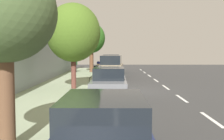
{
  "coord_description": "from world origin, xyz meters",
  "views": [
    {
      "loc": [
        0.45,
        16.01,
        2.38
      ],
      "look_at": [
        0.59,
        -2.25,
        1.1
      ],
      "focal_mm": 43.73,
      "sensor_mm": 36.0,
      "label": 1
    }
  ],
  "objects_px": {
    "parked_suv_green_nearest": "(111,63)",
    "street_tree_mid_block": "(73,33)",
    "cyclist_with_backpack": "(98,70)",
    "pedestrian_on_phone": "(75,64)",
    "street_tree_near_cyclist": "(91,38)",
    "bicycle_at_curb": "(101,80)",
    "parked_sedan_dark_blue_far": "(103,136)",
    "parked_suv_tan_second": "(111,66)",
    "street_tree_far_end": "(4,15)",
    "parked_sedan_grey_mid": "(109,82)"
  },
  "relations": [
    {
      "from": "parked_suv_tan_second",
      "to": "street_tree_far_end",
      "type": "bearing_deg",
      "value": 83.1
    },
    {
      "from": "cyclist_with_backpack",
      "to": "parked_suv_tan_second",
      "type": "bearing_deg",
      "value": -102.21
    },
    {
      "from": "parked_sedan_grey_mid",
      "to": "parked_sedan_dark_blue_far",
      "type": "bearing_deg",
      "value": 90.4
    },
    {
      "from": "parked_suv_tan_second",
      "to": "street_tree_far_end",
      "type": "xyz_separation_m",
      "value": [
        2.16,
        17.82,
        2.13
      ]
    },
    {
      "from": "cyclist_with_backpack",
      "to": "street_tree_mid_block",
      "type": "height_order",
      "value": "street_tree_mid_block"
    },
    {
      "from": "cyclist_with_backpack",
      "to": "pedestrian_on_phone",
      "type": "xyz_separation_m",
      "value": [
        3.0,
        -9.28,
        0.05
      ]
    },
    {
      "from": "parked_sedan_grey_mid",
      "to": "street_tree_mid_block",
      "type": "relative_size",
      "value": 0.88
    },
    {
      "from": "parked_sedan_grey_mid",
      "to": "street_tree_mid_block",
      "type": "distance_m",
      "value": 3.9
    },
    {
      "from": "street_tree_far_end",
      "to": "street_tree_mid_block",
      "type": "bearing_deg",
      "value": -90.0
    },
    {
      "from": "street_tree_far_end",
      "to": "pedestrian_on_phone",
      "type": "xyz_separation_m",
      "value": [
        1.76,
        -22.86,
        -2.11
      ]
    },
    {
      "from": "street_tree_near_cyclist",
      "to": "street_tree_mid_block",
      "type": "bearing_deg",
      "value": 90.0
    },
    {
      "from": "parked_sedan_grey_mid",
      "to": "cyclist_with_backpack",
      "type": "height_order",
      "value": "cyclist_with_backpack"
    },
    {
      "from": "cyclist_with_backpack",
      "to": "pedestrian_on_phone",
      "type": "height_order",
      "value": "pedestrian_on_phone"
    },
    {
      "from": "street_tree_far_end",
      "to": "pedestrian_on_phone",
      "type": "relative_size",
      "value": 2.64
    },
    {
      "from": "street_tree_far_end",
      "to": "parked_suv_green_nearest",
      "type": "bearing_deg",
      "value": -94.97
    },
    {
      "from": "parked_suv_green_nearest",
      "to": "parked_suv_tan_second",
      "type": "distance_m",
      "value": 6.29
    },
    {
      "from": "parked_suv_green_nearest",
      "to": "street_tree_mid_block",
      "type": "distance_m",
      "value": 14.38
    },
    {
      "from": "cyclist_with_backpack",
      "to": "parked_suv_green_nearest",
      "type": "bearing_deg",
      "value": -94.67
    },
    {
      "from": "parked_sedan_dark_blue_far",
      "to": "pedestrian_on_phone",
      "type": "distance_m",
      "value": 24.03
    },
    {
      "from": "bicycle_at_curb",
      "to": "cyclist_with_backpack",
      "type": "height_order",
      "value": "cyclist_with_backpack"
    },
    {
      "from": "parked_suv_tan_second",
      "to": "bicycle_at_curb",
      "type": "xyz_separation_m",
      "value": [
        0.7,
        4.68,
        -0.66
      ]
    },
    {
      "from": "parked_suv_tan_second",
      "to": "pedestrian_on_phone",
      "type": "height_order",
      "value": "parked_suv_tan_second"
    },
    {
      "from": "bicycle_at_curb",
      "to": "pedestrian_on_phone",
      "type": "relative_size",
      "value": 1.07
    },
    {
      "from": "street_tree_near_cyclist",
      "to": "parked_sedan_grey_mid",
      "type": "bearing_deg",
      "value": 98.25
    },
    {
      "from": "cyclist_with_backpack",
      "to": "street_tree_far_end",
      "type": "bearing_deg",
      "value": 84.79
    },
    {
      "from": "parked_suv_tan_second",
      "to": "cyclist_with_backpack",
      "type": "relative_size",
      "value": 2.92
    },
    {
      "from": "street_tree_near_cyclist",
      "to": "pedestrian_on_phone",
      "type": "height_order",
      "value": "street_tree_near_cyclist"
    },
    {
      "from": "street_tree_near_cyclist",
      "to": "bicycle_at_curb",
      "type": "bearing_deg",
      "value": 98.55
    },
    {
      "from": "street_tree_near_cyclist",
      "to": "parked_suv_green_nearest",
      "type": "bearing_deg",
      "value": -149.2
    },
    {
      "from": "street_tree_far_end",
      "to": "parked_sedan_grey_mid",
      "type": "bearing_deg",
      "value": -104.49
    },
    {
      "from": "street_tree_near_cyclist",
      "to": "parked_suv_tan_second",
      "type": "bearing_deg",
      "value": 113.2
    },
    {
      "from": "parked_sedan_dark_blue_far",
      "to": "street_tree_mid_block",
      "type": "xyz_separation_m",
      "value": [
        2.19,
        -10.93,
        2.69
      ]
    },
    {
      "from": "bicycle_at_curb",
      "to": "street_tree_near_cyclist",
      "type": "distance_m",
      "value": 10.38
    },
    {
      "from": "bicycle_at_curb",
      "to": "street_tree_far_end",
      "type": "relative_size",
      "value": 0.4
    },
    {
      "from": "parked_suv_green_nearest",
      "to": "street_tree_near_cyclist",
      "type": "height_order",
      "value": "street_tree_near_cyclist"
    },
    {
      "from": "cyclist_with_backpack",
      "to": "street_tree_mid_block",
      "type": "distance_m",
      "value": 4.44
    },
    {
      "from": "parked_suv_green_nearest",
      "to": "bicycle_at_curb",
      "type": "relative_size",
      "value": 2.85
    },
    {
      "from": "parked_suv_green_nearest",
      "to": "cyclist_with_backpack",
      "type": "bearing_deg",
      "value": 85.33
    },
    {
      "from": "parked_suv_tan_second",
      "to": "parked_sedan_grey_mid",
      "type": "relative_size",
      "value": 1.09
    },
    {
      "from": "parked_suv_green_nearest",
      "to": "cyclist_with_backpack",
      "type": "distance_m",
      "value": 10.57
    },
    {
      "from": "parked_sedan_dark_blue_far",
      "to": "cyclist_with_backpack",
      "type": "distance_m",
      "value": 14.45
    },
    {
      "from": "parked_suv_green_nearest",
      "to": "street_tree_mid_block",
      "type": "height_order",
      "value": "street_tree_mid_block"
    },
    {
      "from": "parked_suv_green_nearest",
      "to": "street_tree_near_cyclist",
      "type": "bearing_deg",
      "value": 30.8
    },
    {
      "from": "parked_sedan_dark_blue_far",
      "to": "pedestrian_on_phone",
      "type": "relative_size",
      "value": 2.81
    },
    {
      "from": "street_tree_near_cyclist",
      "to": "street_tree_mid_block",
      "type": "distance_m",
      "value": 12.77
    },
    {
      "from": "bicycle_at_curb",
      "to": "street_tree_far_end",
      "type": "bearing_deg",
      "value": 83.66
    },
    {
      "from": "parked_sedan_dark_blue_far",
      "to": "bicycle_at_curb",
      "type": "distance_m",
      "value": 14.01
    },
    {
      "from": "parked_sedan_dark_blue_far",
      "to": "street_tree_near_cyclist",
      "type": "distance_m",
      "value": 23.98
    },
    {
      "from": "street_tree_mid_block",
      "to": "cyclist_with_backpack",
      "type": "bearing_deg",
      "value": -109.54
    },
    {
      "from": "parked_sedan_dark_blue_far",
      "to": "bicycle_at_curb",
      "type": "xyz_separation_m",
      "value": [
        0.73,
        -13.98,
        -0.39
      ]
    }
  ]
}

